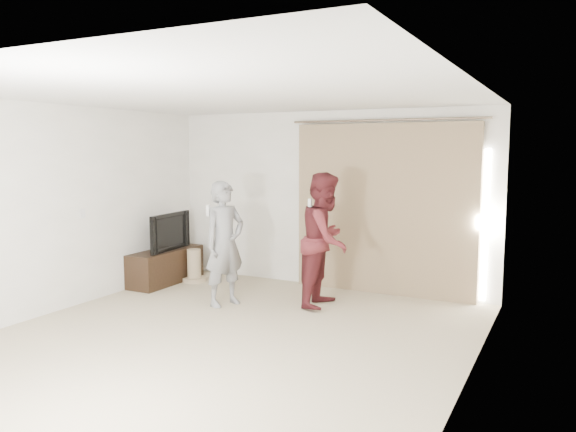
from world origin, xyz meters
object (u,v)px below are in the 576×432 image
object	(u,v)px
person_man	(225,244)
person_woman	(326,240)
tv	(165,231)
tv_console	(166,266)

from	to	relation	value
person_man	person_woman	size ratio (longest dim) A/B	0.94
tv	person_man	bearing A→B (deg)	-118.04
person_woman	person_man	bearing A→B (deg)	-154.10
tv_console	person_man	xyz separation A→B (m)	(1.50, -0.63, 0.56)
tv	person_woman	world-z (taller)	person_woman
person_woman	tv	bearing A→B (deg)	178.73
tv_console	person_woman	size ratio (longest dim) A/B	0.76
tv_console	tv	size ratio (longest dim) A/B	1.33
tv	person_man	size ratio (longest dim) A/B	0.61
tv_console	tv	bearing A→B (deg)	0.00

